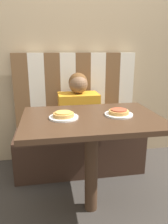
# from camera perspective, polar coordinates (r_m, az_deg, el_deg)

# --- Properties ---
(ground_plane) EXTENTS (12.00, 12.00, 0.00)m
(ground_plane) POSITION_cam_1_polar(r_m,az_deg,el_deg) (1.93, 1.79, -23.74)
(ground_plane) COLOR #38332D
(wall_back) EXTENTS (7.00, 0.05, 2.60)m
(wall_back) POSITION_cam_1_polar(r_m,az_deg,el_deg) (2.43, -2.67, 17.67)
(wall_back) COLOR tan
(wall_back) RESTS_ON ground_plane
(booth_seat) EXTENTS (1.29, 0.51, 0.42)m
(booth_seat) POSITION_cam_1_polar(r_m,az_deg,el_deg) (2.35, -1.36, -9.65)
(booth_seat) COLOR #382319
(booth_seat) RESTS_ON ground_plane
(booth_backrest) EXTENTS (1.29, 0.07, 0.78)m
(booth_backrest) POSITION_cam_1_polar(r_m,az_deg,el_deg) (2.38, -2.25, 5.83)
(booth_backrest) COLOR brown
(booth_backrest) RESTS_ON booth_seat
(dining_table) EXTENTS (0.98, 0.69, 0.77)m
(dining_table) POSITION_cam_1_polar(r_m,az_deg,el_deg) (1.59, 2.00, -5.00)
(dining_table) COLOR #422B1C
(dining_table) RESTS_ON ground_plane
(person) EXTENTS (0.40, 0.25, 0.59)m
(person) POSITION_cam_1_polar(r_m,az_deg,el_deg) (2.19, -1.46, 1.70)
(person) COLOR orange
(person) RESTS_ON booth_seat
(plate_left) EXTENTS (0.20, 0.20, 0.01)m
(plate_left) POSITION_cam_1_polar(r_m,az_deg,el_deg) (1.52, -5.34, -1.33)
(plate_left) COLOR white
(plate_left) RESTS_ON dining_table
(plate_right) EXTENTS (0.20, 0.20, 0.01)m
(plate_right) POSITION_cam_1_polar(r_m,az_deg,el_deg) (1.60, 9.00, -0.59)
(plate_right) COLOR white
(plate_right) RESTS_ON dining_table
(pizza_left) EXTENTS (0.14, 0.14, 0.03)m
(pizza_left) POSITION_cam_1_polar(r_m,az_deg,el_deg) (1.52, -5.36, -0.57)
(pizza_left) COLOR #C68E47
(pizza_left) RESTS_ON plate_left
(pizza_right) EXTENTS (0.14, 0.14, 0.03)m
(pizza_right) POSITION_cam_1_polar(r_m,az_deg,el_deg) (1.60, 9.03, 0.14)
(pizza_right) COLOR #C68E47
(pizza_right) RESTS_ON plate_right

